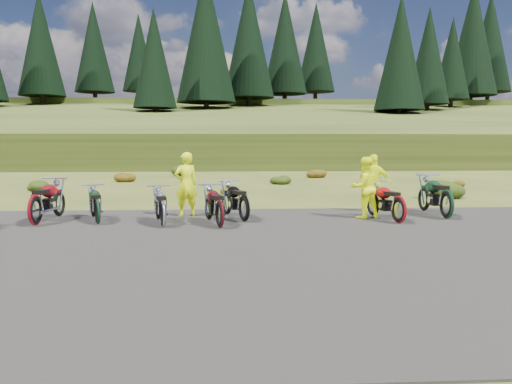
{
  "coord_description": "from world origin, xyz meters",
  "views": [
    {
      "loc": [
        -0.38,
        -12.15,
        2.12
      ],
      "look_at": [
        0.41,
        1.05,
        0.87
      ],
      "focal_mm": 35.0,
      "sensor_mm": 36.0,
      "label": 1
    }
  ],
  "objects": [
    {
      "name": "conifer_26",
      "position": [
        21.0,
        49.0,
        13.37
      ],
      "size": [
        6.16,
        6.16,
        16.0
      ],
      "color": "black",
      "rests_on": "ground"
    },
    {
      "name": "hill_plateau",
      "position": [
        0.0,
        110.0,
        0.0
      ],
      "size": [
        300.0,
        90.0,
        9.17
      ],
      "primitive_type": "cube",
      "color": "#2F3A13",
      "rests_on": "ground"
    },
    {
      "name": "motorcycle_7",
      "position": [
        5.86,
        1.54,
        0.0
      ],
      "size": [
        0.82,
        2.35,
        1.22
      ],
      "primitive_type": null,
      "rotation": [
        0.0,
        0.0,
        1.59
      ],
      "color": "#0E331C",
      "rests_on": "ground"
    },
    {
      "name": "shrub_3",
      "position": [
        -3.3,
        21.9,
        0.46
      ],
      "size": [
        1.56,
        1.56,
        0.92
      ],
      "primitive_type": "ellipsoid",
      "color": "#20330C",
      "rests_on": "ground"
    },
    {
      "name": "person_right_b",
      "position": [
        4.26,
        3.24,
        0.9
      ],
      "size": [
        1.14,
        0.8,
        1.8
      ],
      "primitive_type": "imported",
      "rotation": [
        0.0,
        0.0,
        2.76
      ],
      "color": "#E6F70D",
      "rests_on": "ground"
    },
    {
      "name": "shrub_2",
      "position": [
        -6.2,
        16.6,
        0.38
      ],
      "size": [
        1.3,
        1.3,
        0.77
      ],
      "primitive_type": "ellipsoid",
      "color": "#5D350B",
      "rests_on": "ground"
    },
    {
      "name": "conifer_27",
      "position": [
        27.0,
        55.0,
        14.06
      ],
      "size": [
        5.72,
        5.72,
        15.0
      ],
      "color": "black",
      "rests_on": "ground"
    },
    {
      "name": "shrub_8",
      "position": [
        11.2,
        12.4,
        0.23
      ],
      "size": [
        0.77,
        0.77,
        0.45
      ],
      "primitive_type": "ellipsoid",
      "color": "#5D350B",
      "rests_on": "ground"
    },
    {
      "name": "conifer_23",
      "position": [
        3.0,
        62.0,
        17.47
      ],
      "size": [
        7.48,
        7.48,
        19.0
      ],
      "color": "black",
      "rests_on": "ground"
    },
    {
      "name": "shrub_1",
      "position": [
        -9.1,
        11.3,
        0.31
      ],
      "size": [
        1.03,
        1.03,
        0.61
      ],
      "primitive_type": "ellipsoid",
      "color": "#20330C",
      "rests_on": "ground"
    },
    {
      "name": "shrub_5",
      "position": [
        2.5,
        14.5,
        0.31
      ],
      "size": [
        1.03,
        1.03,
        0.61
      ],
      "primitive_type": "ellipsoid",
      "color": "#20330C",
      "rests_on": "ground"
    },
    {
      "name": "person_middle",
      "position": [
        -1.56,
        2.5,
        0.94
      ],
      "size": [
        0.81,
        0.68,
        1.88
      ],
      "primitive_type": "imported",
      "rotation": [
        0.0,
        0.0,
        3.53
      ],
      "color": "#E6F70D",
      "rests_on": "ground"
    },
    {
      "name": "conifer_29",
      "position": [
        39.0,
        67.0,
        18.97
      ],
      "size": [
        7.92,
        7.92,
        20.0
      ],
      "color": "black",
      "rests_on": "ground"
    },
    {
      "name": "conifer_19",
      "position": [
        -21.0,
        69.0,
        17.36
      ],
      "size": [
        6.16,
        6.16,
        16.0
      ],
      "color": "black",
      "rests_on": "ground"
    },
    {
      "name": "conifer_24",
      "position": [
        9.0,
        68.0,
        18.16
      ],
      "size": [
        7.04,
        7.04,
        18.0
      ],
      "color": "black",
      "rests_on": "ground"
    },
    {
      "name": "motorcycle_5",
      "position": [
        0.1,
        1.34,
        0.0
      ],
      "size": [
        1.36,
        2.19,
        1.09
      ],
      "primitive_type": null,
      "rotation": [
        0.0,
        0.0,
        1.92
      ],
      "color": "black",
      "rests_on": "ground"
    },
    {
      "name": "shrub_4",
      "position": [
        -0.4,
        9.2,
        0.23
      ],
      "size": [
        0.77,
        0.77,
        0.45
      ],
      "primitive_type": "ellipsoid",
      "color": "#5D350B",
      "rests_on": "ground"
    },
    {
      "name": "conifer_20",
      "position": [
        -15.0,
        75.0,
        17.65
      ],
      "size": [
        5.72,
        5.72,
        15.0
      ],
      "color": "black",
      "rests_on": "ground"
    },
    {
      "name": "conifer_30",
      "position": [
        45.0,
        73.0,
        19.66
      ],
      "size": [
        7.48,
        7.48,
        19.0
      ],
      "color": "black",
      "rests_on": "ground"
    },
    {
      "name": "person_right_a",
      "position": [
        3.56,
        1.82,
        0.88
      ],
      "size": [
        0.98,
        0.84,
        1.75
      ],
      "primitive_type": "imported",
      "rotation": [
        0.0,
        0.0,
        3.37
      ],
      "color": "#E6F70D",
      "rests_on": "ground"
    },
    {
      "name": "shrub_6",
      "position": [
        5.4,
        19.8,
        0.38
      ],
      "size": [
        1.3,
        1.3,
        0.77
      ],
      "primitive_type": "ellipsoid",
      "color": "#5D350B",
      "rests_on": "ground"
    },
    {
      "name": "conifer_22",
      "position": [
        -3.0,
        56.0,
        16.77
      ],
      "size": [
        7.92,
        7.92,
        20.0
      ],
      "color": "black",
      "rests_on": "ground"
    },
    {
      "name": "gravel_pad",
      "position": [
        0.0,
        -2.0,
        0.0
      ],
      "size": [
        20.0,
        12.0,
        0.04
      ],
      "primitive_type": "cube",
      "color": "black",
      "rests_on": "ground"
    },
    {
      "name": "conifer_25",
      "position": [
        15.0,
        74.0,
        18.66
      ],
      "size": [
        6.6,
        6.6,
        17.0
      ],
      "color": "black",
      "rests_on": "ground"
    },
    {
      "name": "motorcycle_3",
      "position": [
        -1.99,
        0.55,
        0.0
      ],
      "size": [
        1.07,
        2.03,
        1.01
      ],
      "primitive_type": null,
      "rotation": [
        0.0,
        0.0,
        1.8
      ],
      "color": "silver",
      "rests_on": "ground"
    },
    {
      "name": "ground",
      "position": [
        0.0,
        0.0,
        0.0
      ],
      "size": [
        300.0,
        300.0,
        0.0
      ],
      "primitive_type": "plane",
      "color": "#3E4918",
      "rests_on": "ground"
    },
    {
      "name": "conifer_21",
      "position": [
        -9.0,
        50.0,
        12.56
      ],
      "size": [
        5.28,
        5.28,
        14.0
      ],
      "color": "black",
      "rests_on": "ground"
    },
    {
      "name": "hill_slope",
      "position": [
        0.0,
        50.0,
        0.0
      ],
      "size": [
        300.0,
        45.97,
        9.37
      ],
      "primitive_type": null,
      "rotation": [
        0.14,
        0.0,
        0.0
      ],
      "color": "#2F3A13",
      "rests_on": "ground"
    },
    {
      "name": "motorcycle_4",
      "position": [
        -0.54,
        0.32,
        0.0
      ],
      "size": [
        1.14,
        2.12,
        1.06
      ],
      "primitive_type": null,
      "rotation": [
        0.0,
        0.0,
        1.82
      ],
      "color": "#410A0E",
      "rests_on": "ground"
    },
    {
      "name": "conifer_28",
      "position": [
        33.0,
        61.0,
        14.76
      ],
      "size": [
        5.28,
        5.28,
        14.0
      ],
      "color": "black",
      "rests_on": "ground"
    },
    {
      "name": "motorcycle_1",
      "position": [
        -5.35,
        1.03,
        0.0
      ],
      "size": [
        0.92,
        2.33,
        1.19
      ],
      "primitive_type": null,
      "rotation": [
        0.0,
        0.0,
        1.5
      ],
      "color": "maroon",
      "rests_on": "ground"
    },
    {
      "name": "motorcycle_2",
      "position": [
        -3.79,
        1.16,
        0.0
      ],
      "size": [
        1.24,
        2.01,
        1.0
      ],
      "primitive_type": null,
      "rotation": [
        0.0,
        0.0,
        1.91
      ],
      "color": "#0E3218",
      "rests_on": "ground"
    },
    {
      "name": "shrub_7",
      "position": [
        8.3,
        7.1,
        0.46
      ],
      "size": [
        1.56,
        1.56,
        0.92
      ],
      "primitive_type": "ellipsoid",
      "color": "#20330C",
      "rests_on": "ground"
    },
    {
      "name": "motorcycle_6",
      "position": [
        4.23,
        0.83,
        0.0
      ],
      "size": [
        1.12,
        2.16,
        1.08
      ],
      "primitive_type": null,
      "rotation": [
        0.0,
        0.0,
        1.79
      ],
      "color": "#9F0B0F",
      "rests_on": "ground"
    },
    {
      "name": "conifer_18",
      "position": [
        -27.0,
        63.0,
        16.66
      ],
      "size": [
        6.6,
        6.6,
        17.0
      ],
      "color": "black",
      "rests_on": "ground"
    }
  ]
}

